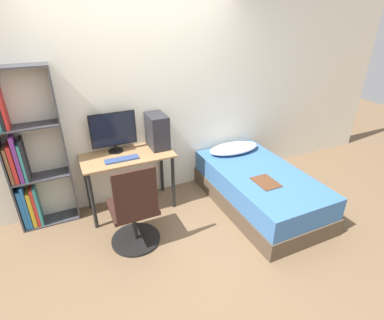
{
  "coord_description": "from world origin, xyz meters",
  "views": [
    {
      "loc": [
        -0.93,
        -2.19,
        2.33
      ],
      "look_at": [
        0.37,
        0.61,
        0.75
      ],
      "focal_mm": 28.0,
      "sensor_mm": 36.0,
      "label": 1
    }
  ],
  "objects_px": {
    "keyboard": "(122,159)",
    "pc_tower": "(157,131)",
    "monitor": "(114,131)",
    "bed": "(259,189)",
    "bookshelf": "(24,163)",
    "office_chair": "(135,216)"
  },
  "relations": [
    {
      "from": "bookshelf",
      "to": "keyboard",
      "type": "height_order",
      "value": "bookshelf"
    },
    {
      "from": "keyboard",
      "to": "pc_tower",
      "type": "relative_size",
      "value": 0.92
    },
    {
      "from": "office_chair",
      "to": "pc_tower",
      "type": "xyz_separation_m",
      "value": [
        0.54,
        0.77,
        0.58
      ]
    },
    {
      "from": "keyboard",
      "to": "pc_tower",
      "type": "height_order",
      "value": "pc_tower"
    },
    {
      "from": "monitor",
      "to": "pc_tower",
      "type": "xyz_separation_m",
      "value": [
        0.51,
        -0.09,
        -0.05
      ]
    },
    {
      "from": "bed",
      "to": "keyboard",
      "type": "height_order",
      "value": "keyboard"
    },
    {
      "from": "office_chair",
      "to": "bed",
      "type": "bearing_deg",
      "value": 2.08
    },
    {
      "from": "bed",
      "to": "pc_tower",
      "type": "height_order",
      "value": "pc_tower"
    },
    {
      "from": "bed",
      "to": "pc_tower",
      "type": "relative_size",
      "value": 4.27
    },
    {
      "from": "monitor",
      "to": "pc_tower",
      "type": "relative_size",
      "value": 1.28
    },
    {
      "from": "office_chair",
      "to": "pc_tower",
      "type": "distance_m",
      "value": 1.11
    },
    {
      "from": "keyboard",
      "to": "pc_tower",
      "type": "bearing_deg",
      "value": 19.62
    },
    {
      "from": "bookshelf",
      "to": "pc_tower",
      "type": "xyz_separation_m",
      "value": [
        1.5,
        -0.07,
        0.14
      ]
    },
    {
      "from": "pc_tower",
      "to": "keyboard",
      "type": "bearing_deg",
      "value": -160.38
    },
    {
      "from": "bookshelf",
      "to": "pc_tower",
      "type": "bearing_deg",
      "value": -2.79
    },
    {
      "from": "bed",
      "to": "bookshelf",
      "type": "bearing_deg",
      "value": 163.23
    },
    {
      "from": "monitor",
      "to": "bed",
      "type": "bearing_deg",
      "value": -26.47
    },
    {
      "from": "bookshelf",
      "to": "office_chair",
      "type": "relative_size",
      "value": 1.83
    },
    {
      "from": "office_chair",
      "to": "bed",
      "type": "height_order",
      "value": "office_chair"
    },
    {
      "from": "bookshelf",
      "to": "office_chair",
      "type": "bearing_deg",
      "value": -41.34
    },
    {
      "from": "bed",
      "to": "keyboard",
      "type": "xyz_separation_m",
      "value": [
        -1.6,
        0.53,
        0.52
      ]
    },
    {
      "from": "office_chair",
      "to": "monitor",
      "type": "xyz_separation_m",
      "value": [
        0.03,
        0.86,
        0.64
      ]
    }
  ]
}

